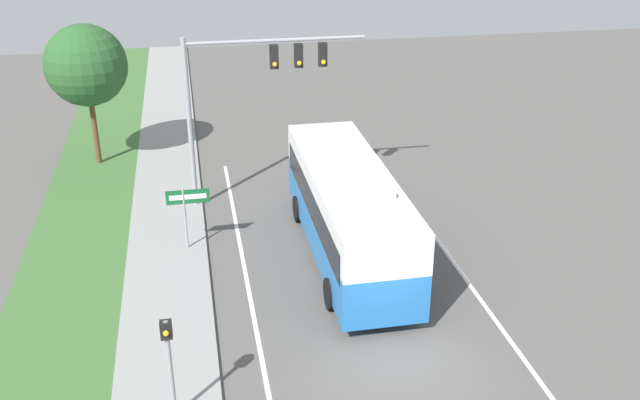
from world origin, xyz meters
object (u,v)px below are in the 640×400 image
at_px(bus, 348,207).
at_px(street_sign, 187,206).
at_px(signal_gantry, 249,82).
at_px(pedestrian_signal, 169,354).

distance_m(bus, street_sign, 5.64).
xyz_separation_m(bus, street_sign, (-5.44, 1.51, -0.16)).
distance_m(bus, signal_gantry, 6.65).
bearing_deg(street_sign, pedestrian_signal, -93.95).
relative_size(bus, pedestrian_signal, 3.45).
relative_size(bus, street_sign, 4.16).
bearing_deg(street_sign, bus, -15.51).
xyz_separation_m(signal_gantry, pedestrian_signal, (-3.29, -12.43, -3.06)).
xyz_separation_m(signal_gantry, street_sign, (-2.69, -3.68, -3.29)).
height_order(bus, signal_gantry, signal_gantry).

